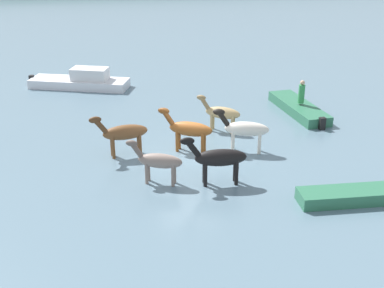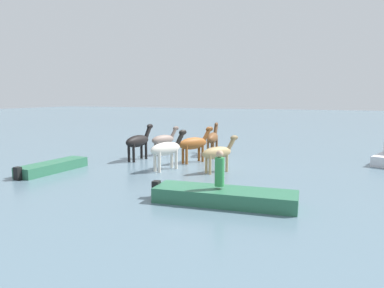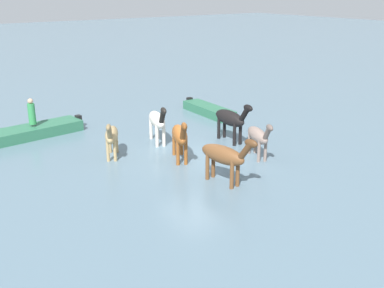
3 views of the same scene
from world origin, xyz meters
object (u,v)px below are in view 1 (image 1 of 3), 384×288
(horse_dark_mare, at_px, (245,129))
(boat_tender_starboard, at_px, (81,82))
(horse_lead, at_px, (123,133))
(boat_motor_center, at_px, (299,109))
(horse_chestnut_trailing, at_px, (221,113))
(horse_mid_herd, at_px, (218,158))
(boat_launch_far, at_px, (350,198))
(horse_pinto_flank, at_px, (189,129))
(horse_dun_straggler, at_px, (158,161))
(person_helmsman_aft, at_px, (302,92))

(horse_dark_mare, relative_size, boat_tender_starboard, 0.39)
(horse_lead, relative_size, boat_tender_starboard, 0.40)
(horse_dark_mare, distance_m, boat_motor_center, 5.97)
(horse_chestnut_trailing, height_order, horse_mid_herd, horse_mid_herd)
(horse_lead, distance_m, boat_launch_far, 9.27)
(horse_dark_mare, distance_m, horse_lead, 5.10)
(horse_dark_mare, xyz_separation_m, boat_tender_starboard, (-7.14, 10.73, -0.70))
(horse_pinto_flank, bearing_deg, horse_chestnut_trailing, -106.79)
(horse_dun_straggler, bearing_deg, horse_mid_herd, -170.11)
(boat_motor_center, height_order, boat_tender_starboard, boat_tender_starboard)
(horse_dark_mare, bearing_deg, horse_mid_herd, 74.96)
(horse_dun_straggler, bearing_deg, boat_launch_far, 179.68)
(horse_dark_mare, height_order, boat_tender_starboard, horse_dark_mare)
(boat_tender_starboard, bearing_deg, boat_motor_center, -10.96)
(horse_pinto_flank, bearing_deg, person_helmsman_aft, -124.12)
(horse_dun_straggler, xyz_separation_m, boat_motor_center, (8.06, 6.47, -0.75))
(horse_mid_herd, relative_size, horse_lead, 1.02)
(boat_motor_center, height_order, person_helmsman_aft, person_helmsman_aft)
(horse_chestnut_trailing, height_order, horse_pinto_flank, horse_pinto_flank)
(horse_chestnut_trailing, relative_size, boat_motor_center, 0.41)
(horse_chestnut_trailing, distance_m, horse_dark_mare, 2.47)
(person_helmsman_aft, bearing_deg, horse_mid_herd, -131.13)
(horse_lead, bearing_deg, horse_dark_mare, 166.01)
(horse_dun_straggler, relative_size, boat_tender_starboard, 0.35)
(horse_dun_straggler, height_order, horse_mid_herd, horse_mid_herd)
(horse_pinto_flank, relative_size, person_helmsman_aft, 1.94)
(boat_tender_starboard, bearing_deg, boat_launch_far, -39.10)
(horse_chestnut_trailing, bearing_deg, horse_lead, 53.79)
(horse_pinto_flank, distance_m, boat_launch_far, 7.16)
(boat_tender_starboard, bearing_deg, horse_pinto_flank, -45.97)
(horse_dark_mare, bearing_deg, boat_motor_center, -116.04)
(horse_pinto_flank, distance_m, boat_motor_center, 7.55)
(horse_dun_straggler, bearing_deg, horse_dark_mare, -129.18)
(horse_lead, bearing_deg, person_helmsman_aft, -167.29)
(horse_pinto_flank, distance_m, horse_dark_mare, 2.37)
(horse_lead, distance_m, boat_tender_starboard, 10.48)
(horse_pinto_flank, xyz_separation_m, horse_lead, (-2.75, 0.05, 0.01))
(boat_motor_center, xyz_separation_m, boat_launch_far, (-1.62, -9.01, -0.02))
(horse_dun_straggler, distance_m, person_helmsman_aft, 10.26)
(horse_pinto_flank, bearing_deg, horse_mid_herd, 126.97)
(horse_lead, bearing_deg, horse_dun_straggler, 104.29)
(boat_tender_starboard, bearing_deg, horse_chestnut_trailing, -32.13)
(horse_chestnut_trailing, relative_size, boat_launch_far, 0.53)
(horse_dun_straggler, height_order, horse_pinto_flank, horse_pinto_flank)
(boat_motor_center, relative_size, boat_tender_starboard, 0.81)
(horse_pinto_flank, xyz_separation_m, boat_tender_starboard, (-4.81, 10.30, -0.70))
(boat_launch_far, relative_size, person_helmsman_aft, 3.22)
(horse_dun_straggler, xyz_separation_m, horse_pinto_flank, (1.60, 2.66, 0.11))
(horse_mid_herd, bearing_deg, horse_dark_mare, -119.22)
(boat_motor_center, relative_size, person_helmsman_aft, 4.18)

